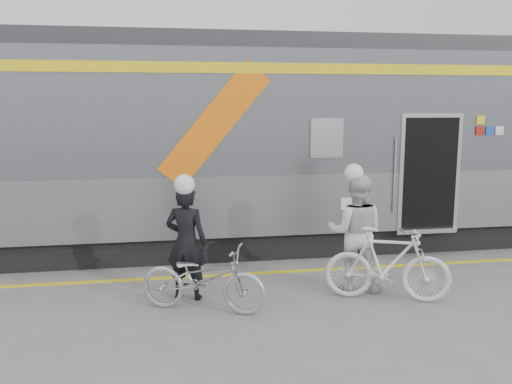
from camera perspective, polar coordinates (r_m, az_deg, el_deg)
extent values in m
plane|color=slate|center=(7.28, 0.50, -13.88)|extent=(90.00, 90.00, 0.00)
cube|color=black|center=(11.41, 4.06, -3.88)|extent=(24.00, 2.70, 0.50)
cube|color=#9EA0A5|center=(11.25, 4.10, 0.09)|extent=(24.00, 3.00, 1.10)
cube|color=slate|center=(11.10, 4.21, 8.52)|extent=(24.00, 3.00, 2.20)
cube|color=#38383A|center=(11.15, 4.29, 14.96)|extent=(24.00, 2.64, 0.30)
cube|color=yellow|center=(9.65, 6.45, 12.79)|extent=(24.00, 0.02, 0.18)
cube|color=orange|center=(9.31, -4.45, 7.09)|extent=(1.96, 0.01, 2.19)
cube|color=black|center=(9.72, 7.46, 5.66)|extent=(0.55, 0.02, 0.65)
cube|color=black|center=(10.73, 17.32, 1.91)|extent=(1.05, 0.45, 2.10)
cube|color=silver|center=(10.54, 17.83, 1.76)|extent=(1.20, 0.02, 2.25)
cylinder|color=silver|center=(10.22, 14.39, 1.69)|extent=(0.04, 0.04, 1.40)
cube|color=silver|center=(10.69, 17.65, -3.75)|extent=(1.05, 0.25, 0.06)
cube|color=yellow|center=(10.93, 22.57, 7.02)|extent=(0.16, 0.01, 0.16)
cube|color=#A31B12|center=(10.94, 22.50, 5.97)|extent=(0.16, 0.01, 0.16)
cube|color=#1B45B3|center=(11.05, 23.39, 5.94)|extent=(0.16, 0.01, 0.16)
cube|color=silver|center=(11.16, 24.26, 5.91)|extent=(0.16, 0.01, 0.16)
cube|color=silver|center=(9.99, 9.51, -1.23)|extent=(0.22, 0.01, 0.22)
cube|color=yellow|center=(9.27, -1.86, -8.63)|extent=(24.00, 0.12, 0.01)
imported|color=black|center=(8.03, -7.35, -5.26)|extent=(0.73, 0.61, 1.71)
imported|color=#AAADB2|center=(7.63, -5.59, -9.05)|extent=(1.89, 1.25, 0.94)
imported|color=silver|center=(8.48, 10.43, -4.21)|extent=(1.06, 0.95, 1.80)
imported|color=silver|center=(8.19, 13.67, -7.40)|extent=(1.88, 1.12, 1.09)
sphere|color=white|center=(7.84, -7.50, 1.82)|extent=(0.30, 0.30, 0.30)
sphere|color=white|center=(8.30, 10.65, 2.81)|extent=(0.29, 0.29, 0.29)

